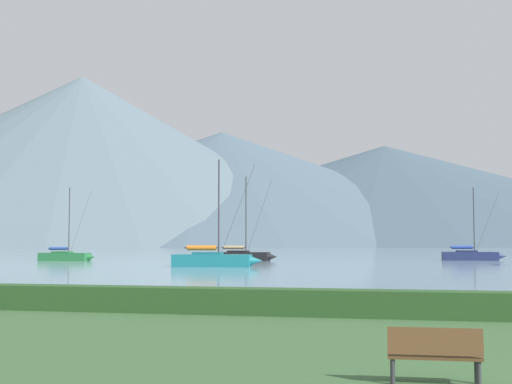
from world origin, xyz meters
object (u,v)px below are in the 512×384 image
at_px(sailboat_slip_1, 65,256).
at_px(sailboat_slip_2, 213,259).
at_px(sailboat_slip_7, 471,255).
at_px(park_bench_near_path, 435,353).
at_px(sailboat_slip_6, 242,256).

bearing_deg(sailboat_slip_1, sailboat_slip_2, -34.63).
relative_size(sailboat_slip_7, park_bench_near_path, 5.58).
bearing_deg(sailboat_slip_2, sailboat_slip_6, 89.84).
relative_size(sailboat_slip_1, park_bench_near_path, 5.51).
bearing_deg(park_bench_near_path, sailboat_slip_2, 108.30).
xyz_separation_m(sailboat_slip_2, park_bench_near_path, (18.52, -50.55, -0.14)).
xyz_separation_m(sailboat_slip_1, sailboat_slip_2, (22.20, -14.61, 0.11)).
distance_m(sailboat_slip_6, park_bench_near_path, 71.75).
height_order(sailboat_slip_2, park_bench_near_path, sailboat_slip_2).
xyz_separation_m(sailboat_slip_1, sailboat_slip_6, (20.36, 3.65, 0.06)).
height_order(sailboat_slip_1, sailboat_slip_2, sailboat_slip_2).
xyz_separation_m(sailboat_slip_6, park_bench_near_path, (20.36, -68.80, -0.09)).
bearing_deg(sailboat_slip_7, sailboat_slip_1, -168.84).
relative_size(sailboat_slip_1, sailboat_slip_7, 0.99).
distance_m(sailboat_slip_2, sailboat_slip_7, 35.93).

